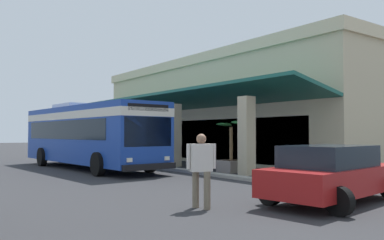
{
  "coord_description": "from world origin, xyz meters",
  "views": [
    {
      "loc": [
        21.93,
        -7.65,
        1.77
      ],
      "look_at": [
        5.93,
        4.11,
        2.44
      ],
      "focal_mm": 37.52,
      "sensor_mm": 36.0,
      "label": 1
    }
  ],
  "objects": [
    {
      "name": "parked_sedan_red",
      "position": [
        15.77,
        1.32,
        0.75
      ],
      "size": [
        2.81,
        4.59,
        1.47
      ],
      "color": "maroon",
      "rests_on": "ground"
    },
    {
      "name": "transit_bus",
      "position": [
        2.4,
        0.16,
        1.85
      ],
      "size": [
        11.33,
        3.22,
        3.34
      ],
      "color": "#193D9E",
      "rests_on": "ground"
    },
    {
      "name": "pedestrian",
      "position": [
        14.38,
        -1.83,
        1.0
      ],
      "size": [
        0.52,
        0.64,
        1.77
      ],
      "color": "#726651",
      "rests_on": "ground"
    },
    {
      "name": "ground",
      "position": [
        0.0,
        8.0,
        0.0
      ],
      "size": [
        120.0,
        120.0,
        0.0
      ],
      "primitive_type": "plane",
      "color": "#2D2D30"
    },
    {
      "name": "potted_palm",
      "position": [
        8.15,
        4.72,
        0.56
      ],
      "size": [
        1.94,
        1.76,
        2.39
      ],
      "color": "gray",
      "rests_on": "ground"
    },
    {
      "name": "curb_strip",
      "position": [
        1.2,
        3.08,
        0.06
      ],
      "size": [
        26.54,
        0.5,
        0.12
      ],
      "primitive_type": "cube",
      "color": "#9E998E",
      "rests_on": "ground"
    },
    {
      "name": "plaza_building",
      "position": [
        1.2,
        12.7,
        3.37
      ],
      "size": [
        22.42,
        14.28,
        6.72
      ],
      "color": "#C6B793",
      "rests_on": "ground"
    }
  ]
}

